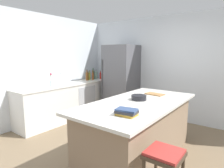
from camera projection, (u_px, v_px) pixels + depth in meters
The scene contains 19 objects.
ground_plane at pixel (119, 153), 3.20m from camera, with size 7.20×7.20×0.00m, color #7A664C.
wall_rear at pixel (171, 68), 4.76m from camera, with size 6.00×0.10×2.60m, color silver.
wall_left at pixel (34, 69), 4.47m from camera, with size 0.10×6.00×2.60m, color silver.
counter_run_left at pixel (69, 101), 4.95m from camera, with size 0.65×2.79×0.91m.
kitchen_island at pixel (138, 129), 3.03m from camera, with size 1.10×2.27×0.92m.
refrigerator at pixel (121, 80), 5.22m from camera, with size 0.81×0.77×1.89m.
bar_stool at pixel (164, 162), 1.94m from camera, with size 0.36×0.36×0.68m.
sink_faucet at pixel (61, 78), 4.71m from camera, with size 0.15×0.05×0.30m.
flower_vase at pixel (51, 82), 4.43m from camera, with size 0.07×0.07×0.32m.
syrup_bottle at pixel (102, 75), 5.85m from camera, with size 0.07×0.07×0.25m.
hot_sauce_bottle at pixel (100, 76), 5.76m from camera, with size 0.05×0.05×0.24m.
gin_bottle at pixel (96, 75), 5.74m from camera, with size 0.07×0.07×0.28m.
wine_bottle at pixel (93, 75), 5.68m from camera, with size 0.07×0.07×0.34m.
vinegar_bottle at pixel (93, 76), 5.55m from camera, with size 0.05×0.05×0.29m.
olive_oil_bottle at pixel (89, 76), 5.51m from camera, with size 0.06×0.06×0.28m.
whiskey_bottle at pixel (87, 76), 5.44m from camera, with size 0.08×0.08×0.31m.
cookbook_stack at pixel (127, 112), 2.28m from camera, with size 0.28×0.21×0.08m.
mixing_bowl at pixel (139, 97), 3.07m from camera, with size 0.25×0.25×0.08m.
cutting_board at pixel (155, 94), 3.47m from camera, with size 0.35×0.23×0.02m.
Camera 1 is at (1.72, -2.44, 1.65)m, focal length 30.47 mm.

